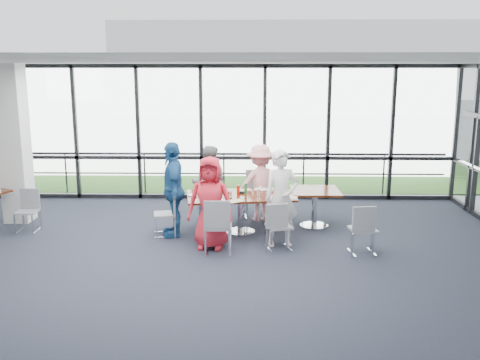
{
  "coord_description": "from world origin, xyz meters",
  "views": [
    {
      "loc": [
        1.18,
        -7.59,
        3.13
      ],
      "look_at": [
        0.98,
        1.97,
        1.1
      ],
      "focal_mm": 40.0,
      "sensor_mm": 36.0,
      "label": 1
    }
  ],
  "objects_px": {
    "diner_far_right": "(260,183)",
    "chair_main_end": "(165,214)",
    "diner_far_left": "(209,184)",
    "chair_main_nl": "(218,226)",
    "diner_near_right": "(281,198)",
    "side_table_right": "(315,195)",
    "diner_end": "(173,189)",
    "chair_spare_r": "(363,229)",
    "chair_main_fl": "(209,199)",
    "structural_column": "(14,144)",
    "chair_main_nr": "(279,226)",
    "main_table": "(240,201)",
    "chair_spare_lb": "(27,212)",
    "diner_near_left": "(210,203)",
    "chair_main_fr": "(255,195)"
  },
  "relations": [
    {
      "from": "diner_far_right",
      "to": "chair_main_end",
      "type": "bearing_deg",
      "value": 15.24
    },
    {
      "from": "diner_far_left",
      "to": "chair_main_nl",
      "type": "distance_m",
      "value": 2.0
    },
    {
      "from": "diner_far_right",
      "to": "diner_near_right",
      "type": "bearing_deg",
      "value": 87.31
    },
    {
      "from": "diner_far_right",
      "to": "side_table_right",
      "type": "bearing_deg",
      "value": 143.9
    },
    {
      "from": "diner_far_left",
      "to": "diner_end",
      "type": "xyz_separation_m",
      "value": [
        -0.59,
        -0.99,
        0.11
      ]
    },
    {
      "from": "diner_end",
      "to": "chair_spare_r",
      "type": "distance_m",
      "value": 3.52
    },
    {
      "from": "diner_far_right",
      "to": "chair_main_end",
      "type": "distance_m",
      "value": 2.13
    },
    {
      "from": "diner_far_right",
      "to": "chair_main_fl",
      "type": "bearing_deg",
      "value": -15.89
    },
    {
      "from": "structural_column",
      "to": "diner_far_left",
      "type": "bearing_deg",
      "value": 1.16
    },
    {
      "from": "chair_main_nr",
      "to": "chair_spare_r",
      "type": "bearing_deg",
      "value": -22.03
    },
    {
      "from": "main_table",
      "to": "chair_main_end",
      "type": "xyz_separation_m",
      "value": [
        -1.42,
        -0.2,
        -0.22
      ]
    },
    {
      "from": "diner_far_left",
      "to": "chair_main_end",
      "type": "bearing_deg",
      "value": 56.19
    },
    {
      "from": "chair_main_nl",
      "to": "diner_far_left",
      "type": "bearing_deg",
      "value": 97.19
    },
    {
      "from": "diner_end",
      "to": "chair_main_fl",
      "type": "relative_size",
      "value": 1.99
    },
    {
      "from": "main_table",
      "to": "diner_end",
      "type": "xyz_separation_m",
      "value": [
        -1.25,
        -0.19,
        0.26
      ]
    },
    {
      "from": "chair_main_nl",
      "to": "chair_main_fl",
      "type": "relative_size",
      "value": 1.05
    },
    {
      "from": "diner_far_left",
      "to": "chair_main_nr",
      "type": "bearing_deg",
      "value": 130.47
    },
    {
      "from": "side_table_right",
      "to": "chair_spare_lb",
      "type": "bearing_deg",
      "value": -175.3
    },
    {
      "from": "diner_near_left",
      "to": "structural_column",
      "type": "bearing_deg",
      "value": 164.59
    },
    {
      "from": "diner_far_left",
      "to": "diner_end",
      "type": "relative_size",
      "value": 0.88
    },
    {
      "from": "diner_end",
      "to": "main_table",
      "type": "bearing_deg",
      "value": 88.32
    },
    {
      "from": "diner_near_left",
      "to": "chair_main_end",
      "type": "xyz_separation_m",
      "value": [
        -0.91,
        0.68,
        -0.4
      ]
    },
    {
      "from": "chair_main_fr",
      "to": "main_table",
      "type": "bearing_deg",
      "value": 67.85
    },
    {
      "from": "diner_far_right",
      "to": "chair_main_nr",
      "type": "height_order",
      "value": "diner_far_right"
    },
    {
      "from": "chair_spare_lb",
      "to": "main_table",
      "type": "bearing_deg",
      "value": 178.32
    },
    {
      "from": "side_table_right",
      "to": "chair_main_fr",
      "type": "bearing_deg",
      "value": 151.4
    },
    {
      "from": "diner_far_left",
      "to": "chair_main_fr",
      "type": "height_order",
      "value": "diner_far_left"
    },
    {
      "from": "main_table",
      "to": "diner_far_left",
      "type": "distance_m",
      "value": 1.05
    },
    {
      "from": "chair_main_end",
      "to": "chair_spare_lb",
      "type": "distance_m",
      "value": 2.7
    },
    {
      "from": "diner_far_left",
      "to": "chair_main_end",
      "type": "distance_m",
      "value": 1.31
    },
    {
      "from": "chair_main_end",
      "to": "chair_spare_r",
      "type": "relative_size",
      "value": 0.97
    },
    {
      "from": "side_table_right",
      "to": "chair_spare_lb",
      "type": "xyz_separation_m",
      "value": [
        -5.58,
        -0.46,
        -0.25
      ]
    },
    {
      "from": "main_table",
      "to": "chair_main_nr",
      "type": "relative_size",
      "value": 2.56
    },
    {
      "from": "diner_far_right",
      "to": "chair_spare_r",
      "type": "relative_size",
      "value": 1.86
    },
    {
      "from": "side_table_right",
      "to": "diner_near_left",
      "type": "height_order",
      "value": "diner_near_left"
    },
    {
      "from": "chair_main_nr",
      "to": "side_table_right",
      "type": "bearing_deg",
      "value": 46.06
    },
    {
      "from": "diner_end",
      "to": "chair_main_fl",
      "type": "height_order",
      "value": "diner_end"
    },
    {
      "from": "chair_spare_r",
      "to": "chair_main_nr",
      "type": "bearing_deg",
      "value": 164.22
    },
    {
      "from": "chair_main_fr",
      "to": "diner_near_left",
      "type": "bearing_deg",
      "value": 60.82
    },
    {
      "from": "diner_end",
      "to": "chair_main_fr",
      "type": "relative_size",
      "value": 1.86
    },
    {
      "from": "diner_near_left",
      "to": "chair_main_nl",
      "type": "relative_size",
      "value": 1.73
    },
    {
      "from": "diner_end",
      "to": "chair_spare_r",
      "type": "relative_size",
      "value": 2.09
    },
    {
      "from": "diner_near_left",
      "to": "diner_end",
      "type": "distance_m",
      "value": 1.02
    },
    {
      "from": "chair_main_nr",
      "to": "diner_near_left",
      "type": "bearing_deg",
      "value": 161.68
    },
    {
      "from": "diner_near_left",
      "to": "diner_near_right",
      "type": "bearing_deg",
      "value": 13.39
    },
    {
      "from": "diner_near_right",
      "to": "diner_end",
      "type": "bearing_deg",
      "value": 150.05
    },
    {
      "from": "diner_far_right",
      "to": "chair_main_fl",
      "type": "distance_m",
      "value": 1.11
    },
    {
      "from": "diner_far_right",
      "to": "diner_end",
      "type": "height_order",
      "value": "diner_end"
    },
    {
      "from": "diner_far_right",
      "to": "chair_main_nl",
      "type": "distance_m",
      "value": 2.15
    },
    {
      "from": "diner_end",
      "to": "chair_main_end",
      "type": "bearing_deg",
      "value": -94.51
    }
  ]
}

